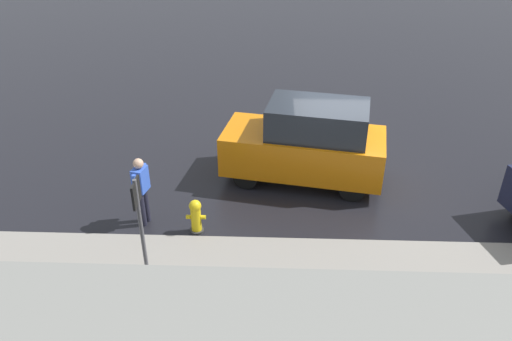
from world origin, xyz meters
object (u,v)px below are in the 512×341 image
moving_hatchback (307,143)px  pedestrian (141,186)px  sign_post (140,221)px  fire_hydrant (196,216)px

moving_hatchback → pedestrian: 4.14m
moving_hatchback → sign_post: (3.08, 4.08, 0.55)m
moving_hatchback → pedestrian: (3.62, 2.01, -0.07)m
fire_hydrant → sign_post: size_ratio=0.33×
pedestrian → sign_post: sign_post is taller
sign_post → pedestrian: bearing=-75.2°
moving_hatchback → pedestrian: size_ratio=2.56×
moving_hatchback → sign_post: size_ratio=1.73×
pedestrian → sign_post: 2.23m
moving_hatchback → sign_post: 5.14m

